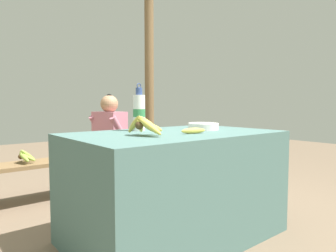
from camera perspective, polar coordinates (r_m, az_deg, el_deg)
name	(u,v)px	position (r m, az deg, el deg)	size (l,w,h in m)	color
ground_plane	(175,236)	(2.18, 1.33, -20.24)	(12.00, 12.00, 0.00)	#75604C
market_counter	(175,185)	(2.06, 1.34, -11.14)	(1.39, 0.86, 0.72)	#4C706B
banana_bunch_ripe	(145,125)	(1.77, -4.44, 0.17)	(0.18, 0.29, 0.13)	#4C381E
serving_bowl	(203,126)	(2.21, 6.73, -0.01)	(0.23, 0.23, 0.05)	white
water_bottle	(139,112)	(2.11, -5.52, 2.70)	(0.09, 0.09, 0.33)	white
loose_banana_front	(193,131)	(1.91, 4.86, -0.90)	(0.18, 0.07, 0.04)	#E0C64C
wooden_bench	(77,163)	(3.11, -16.90, -6.69)	(1.85, 0.32, 0.38)	brown
seated_vendor	(106,136)	(3.15, -11.67, -1.92)	(0.45, 0.42, 1.01)	#473828
banana_bunch_green	(25,156)	(2.94, -25.58, -5.22)	(0.16, 0.29, 0.13)	#4C381E
support_post_far	(149,70)	(3.98, -3.60, 10.56)	(0.12, 0.12, 2.70)	brown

